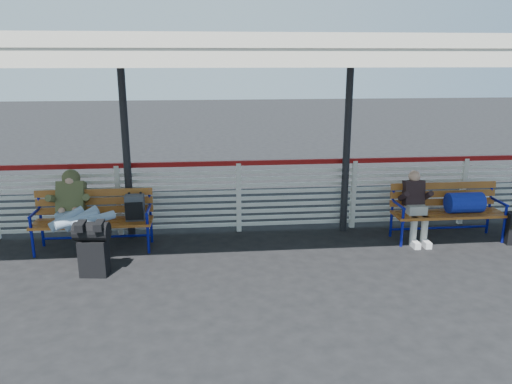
{
  "coord_description": "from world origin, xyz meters",
  "views": [
    {
      "loc": [
        -0.53,
        -6.26,
        2.9
      ],
      "look_at": [
        0.21,
        1.0,
        0.93
      ],
      "focal_mm": 35.0,
      "sensor_mm": 36.0,
      "label": 1
    }
  ],
  "objects": [
    {
      "name": "canopy",
      "position": [
        -0.0,
        0.87,
        3.04
      ],
      "size": [
        12.6,
        3.6,
        3.16
      ],
      "color": "silver",
      "rests_on": "ground"
    },
    {
      "name": "fence",
      "position": [
        0.0,
        1.9,
        0.66
      ],
      "size": [
        12.08,
        0.08,
        1.24
      ],
      "color": "silver",
      "rests_on": "ground"
    },
    {
      "name": "luggage_stack",
      "position": [
        -2.1,
        0.28,
        0.42
      ],
      "size": [
        0.49,
        0.32,
        0.77
      ],
      "rotation": [
        0.0,
        0.0,
        -0.13
      ],
      "color": "black",
      "rests_on": "ground"
    },
    {
      "name": "companion_person",
      "position": [
        2.81,
        1.15,
        0.6
      ],
      "size": [
        0.32,
        0.66,
        1.15
      ],
      "color": "#B6B2A5",
      "rests_on": "ground"
    },
    {
      "name": "ground",
      "position": [
        0.0,
        0.0,
        0.0
      ],
      "size": [
        60.0,
        60.0,
        0.0
      ],
      "primitive_type": "plane",
      "color": "black",
      "rests_on": "ground"
    },
    {
      "name": "traveler_man",
      "position": [
        -2.44,
        0.96,
        0.68
      ],
      "size": [
        0.93,
        1.64,
        0.77
      ],
      "color": "#98B5CD",
      "rests_on": "ground"
    },
    {
      "name": "bench_left",
      "position": [
        -2.15,
        1.32,
        0.58
      ],
      "size": [
        1.8,
        0.56,
        0.92
      ],
      "color": "#AF7221",
      "rests_on": "ground"
    },
    {
      "name": "bench_right",
      "position": [
        3.48,
        1.16,
        0.59
      ],
      "size": [
        1.8,
        0.56,
        0.92
      ],
      "color": "#AF7221",
      "rests_on": "ground"
    }
  ]
}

